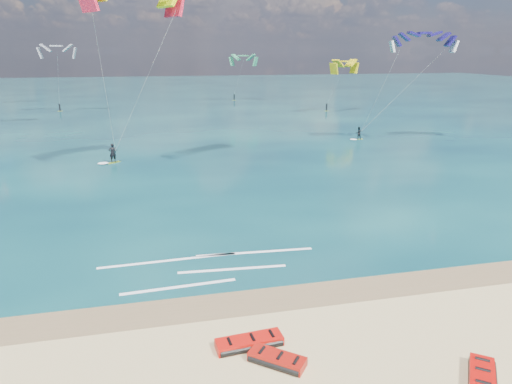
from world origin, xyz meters
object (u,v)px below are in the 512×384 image
packed_kite_right (481,380)px  kitesurfer_far (391,82)px  packed_kite_left (249,346)px  packed_kite_mid (277,363)px  kitesurfer_main (122,67)px

packed_kite_right → kitesurfer_far: 45.22m
packed_kite_left → packed_kite_right: packed_kite_right is taller
packed_kite_left → packed_kite_mid: (0.79, -1.24, 0.00)m
packed_kite_mid → kitesurfer_main: 33.72m
packed_kite_mid → packed_kite_right: bearing=18.6°
kitesurfer_far → kitesurfer_main: bearing=-164.3°
kitesurfer_main → kitesurfer_far: bearing=-26.2°
packed_kite_mid → packed_kite_left: bearing=161.2°
kitesurfer_main → kitesurfer_far: size_ratio=1.27×
packed_kite_left → kitesurfer_main: kitesurfer_main is taller
kitesurfer_main → kitesurfer_far: 31.98m
packed_kite_mid → packed_kite_right: (6.81, -2.48, 0.00)m
packed_kite_left → kitesurfer_main: bearing=95.7°
packed_kite_mid → kitesurfer_far: size_ratio=0.16×
kitesurfer_main → packed_kite_right: bearing=-107.1°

